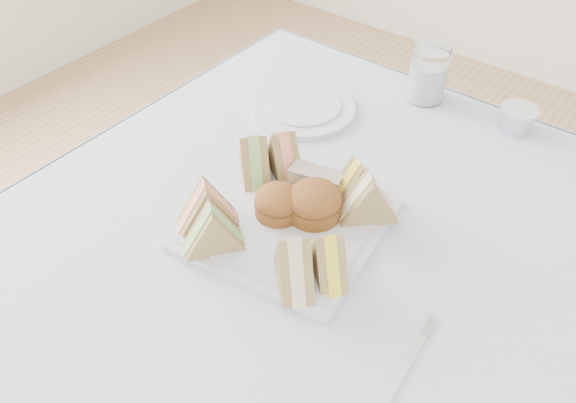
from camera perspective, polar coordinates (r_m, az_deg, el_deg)
The scene contains 18 objects.
table at distance 1.17m, azimuth 3.72°, elevation -17.99°, with size 0.90×0.90×0.74m, color brown.
tablecloth at distance 0.87m, azimuth 4.79°, elevation -5.62°, with size 1.02×1.02×0.01m, color #A1ABCB.
serving_plate at distance 0.91m, azimuth -0.00°, elevation -2.06°, with size 0.27×0.27×0.01m, color silver.
sandwich_fl_a at distance 0.88m, azimuth -7.62°, elevation -0.24°, with size 0.09×0.04×0.08m, color #977C4F, non-canonical shape.
sandwich_fl_b at distance 0.85m, azimuth -7.06°, elevation -2.41°, with size 0.09×0.04×0.08m, color #977C4F, non-canonical shape.
sandwich_fr_a at distance 0.81m, azimuth 3.81°, elevation -5.03°, with size 0.08×0.04×0.07m, color #977C4F, non-canonical shape.
sandwich_fr_b at distance 0.79m, azimuth 0.56°, elevation -5.51°, with size 0.09×0.04×0.08m, color #977C4F, non-canonical shape.
sandwich_bl_a at distance 0.96m, azimuth -3.21°, elevation 4.23°, with size 0.09×0.04×0.08m, color #977C4F, non-canonical shape.
sandwich_bl_b at distance 0.97m, azimuth -0.46°, elevation 4.65°, with size 0.09×0.04×0.08m, color #977C4F, non-canonical shape.
sandwich_br_a at distance 0.89m, azimuth 7.52°, elevation 0.44°, with size 0.09×0.04×0.08m, color #977C4F, non-canonical shape.
sandwich_br_b at distance 0.93m, azimuth 6.44°, elevation 2.10°, with size 0.08×0.04×0.07m, color #977C4F, non-canonical shape.
scone_left at distance 0.90m, azimuth -0.91°, elevation -0.08°, with size 0.07×0.07×0.05m, color brown.
scone_right at distance 0.89m, azimuth 2.49°, elevation -0.04°, with size 0.08×0.08×0.05m, color brown.
pastry_slice at distance 0.94m, azimuth 2.67°, elevation 1.94°, with size 0.08×0.03×0.04m, color tan.
side_plate at distance 1.15m, azimuth 1.40°, elevation 8.73°, with size 0.20×0.20×0.01m, color silver.
water_glass at distance 1.19m, azimuth 12.98°, elevation 11.54°, with size 0.07×0.07×0.10m, color white.
tea_strainer at distance 1.17m, azimuth 20.64°, elevation 7.18°, with size 0.07×0.07×0.04m, color silver.
fork at distance 0.75m, azimuth 9.81°, elevation -16.86°, with size 0.01×0.18×0.00m, color silver.
Camera 1 is at (0.30, -0.51, 1.38)m, focal length 38.00 mm.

